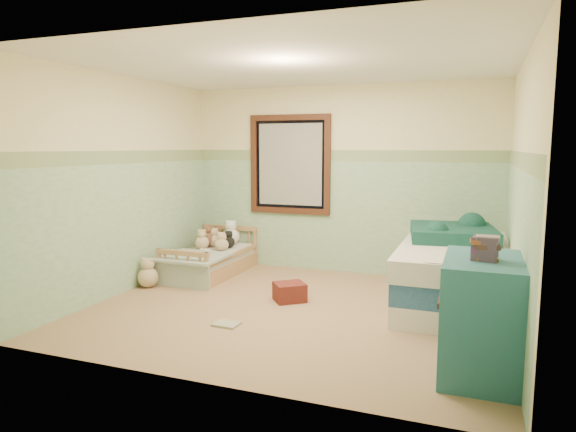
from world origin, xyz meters
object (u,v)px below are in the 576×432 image
at_px(plush_floor_cream, 205,265).
at_px(dresser, 481,316).
at_px(toddler_bed_frame, 211,267).
at_px(plush_floor_tan, 148,277).
at_px(twin_bed_frame, 453,294).
at_px(floor_book, 226,324).
at_px(red_pillow, 290,292).

bearing_deg(plush_floor_cream, dresser, -29.47).
xyz_separation_m(toddler_bed_frame, plush_floor_tan, (-0.38, -0.86, 0.03)).
bearing_deg(dresser, toddler_bed_frame, 149.75).
bearing_deg(plush_floor_cream, twin_bed_frame, -3.93).
height_order(toddler_bed_frame, floor_book, toddler_bed_frame).
bearing_deg(floor_book, plush_floor_cream, 127.25).
bearing_deg(floor_book, twin_bed_frame, 38.65).
height_order(plush_floor_tan, floor_book, plush_floor_tan).
xyz_separation_m(twin_bed_frame, dresser, (0.26, -1.73, 0.33)).
bearing_deg(plush_floor_tan, dresser, -16.43).
height_order(plush_floor_tan, red_pillow, plush_floor_tan).
relative_size(plush_floor_cream, floor_book, 0.97).
relative_size(toddler_bed_frame, plush_floor_cream, 6.28).
bearing_deg(dresser, plush_floor_cream, 150.53).
xyz_separation_m(plush_floor_tan, red_pillow, (1.80, 0.08, -0.02)).
height_order(toddler_bed_frame, plush_floor_cream, plush_floor_cream).
xyz_separation_m(plush_floor_cream, twin_bed_frame, (3.19, -0.22, -0.01)).
xyz_separation_m(dresser, floor_book, (-2.26, 0.25, -0.43)).
relative_size(toddler_bed_frame, plush_floor_tan, 5.85).
bearing_deg(red_pillow, floor_book, -107.49).
bearing_deg(twin_bed_frame, red_pillow, -162.43).
height_order(toddler_bed_frame, red_pillow, red_pillow).
distance_m(plush_floor_cream, plush_floor_tan, 0.90).
xyz_separation_m(toddler_bed_frame, floor_book, (1.12, -1.72, -0.08)).
height_order(toddler_bed_frame, dresser, dresser).
height_order(plush_floor_tan, dresser, dresser).
distance_m(toddler_bed_frame, dresser, 3.93).
xyz_separation_m(toddler_bed_frame, plush_floor_cream, (-0.07, -0.02, 0.02)).
height_order(plush_floor_cream, plush_floor_tan, plush_floor_tan).
height_order(plush_floor_cream, twin_bed_frame, plush_floor_cream).
relative_size(plush_floor_tan, twin_bed_frame, 0.12).
bearing_deg(toddler_bed_frame, plush_floor_cream, -166.08).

